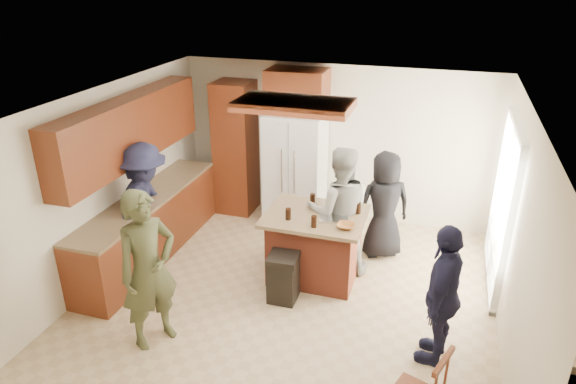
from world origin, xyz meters
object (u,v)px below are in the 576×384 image
(person_counter, at_px, (146,208))
(refrigerator, at_px, (295,168))
(person_behind_right, at_px, (384,205))
(person_front_left, at_px, (148,270))
(person_behind_left, at_px, (339,211))
(kitchen_island, at_px, (315,245))
(person_side_right, at_px, (443,295))
(trash_bin, at_px, (283,277))

(person_counter, xyz_separation_m, refrigerator, (1.49, 1.98, 0.00))
(person_behind_right, height_order, person_counter, person_counter)
(person_front_left, bearing_deg, person_behind_left, -8.83)
(refrigerator, distance_m, kitchen_island, 1.78)
(person_behind_right, xyz_separation_m, kitchen_island, (-0.78, -0.85, -0.31))
(person_front_left, relative_size, person_counter, 1.01)
(person_behind_right, xyz_separation_m, person_side_right, (0.86, -1.98, 0.01))
(refrigerator, bearing_deg, person_behind_right, -25.09)
(person_behind_left, distance_m, trash_bin, 1.17)
(person_behind_left, height_order, person_counter, person_counter)
(person_behind_right, height_order, refrigerator, refrigerator)
(person_front_left, distance_m, trash_bin, 1.71)
(person_behind_right, bearing_deg, trash_bin, 29.01)
(person_front_left, relative_size, person_behind_right, 1.16)
(refrigerator, relative_size, trash_bin, 2.86)
(person_behind_left, xyz_separation_m, kitchen_island, (-0.26, -0.26, -0.42))
(person_counter, relative_size, kitchen_island, 1.40)
(person_behind_right, distance_m, person_side_right, 2.16)
(person_counter, distance_m, trash_bin, 2.08)
(person_behind_left, distance_m, refrigerator, 1.63)
(person_behind_right, relative_size, kitchen_island, 1.22)
(person_side_right, bearing_deg, person_front_left, -67.07)
(refrigerator, bearing_deg, person_counter, -126.87)
(person_front_left, xyz_separation_m, person_behind_left, (1.63, 2.03, -0.02))
(person_behind_left, height_order, trash_bin, person_behind_left)
(person_front_left, xyz_separation_m, person_behind_right, (2.14, 2.62, -0.13))
(person_counter, relative_size, trash_bin, 2.85)
(trash_bin, bearing_deg, person_behind_right, 55.67)
(person_counter, height_order, kitchen_island, person_counter)
(person_behind_right, bearing_deg, person_counter, -3.64)
(person_front_left, height_order, person_counter, person_front_left)
(person_front_left, bearing_deg, trash_bin, -15.00)
(person_side_right, relative_size, kitchen_island, 1.24)
(refrigerator, distance_m, trash_bin, 2.32)
(person_front_left, distance_m, person_behind_left, 2.60)
(refrigerator, height_order, trash_bin, refrigerator)
(person_behind_right, distance_m, trash_bin, 1.85)
(person_side_right, height_order, trash_bin, person_side_right)
(refrigerator, xyz_separation_m, kitchen_island, (0.74, -1.56, -0.43))
(person_front_left, height_order, person_behind_left, person_front_left)
(kitchen_island, distance_m, trash_bin, 0.69)
(person_counter, bearing_deg, refrigerator, -42.49)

